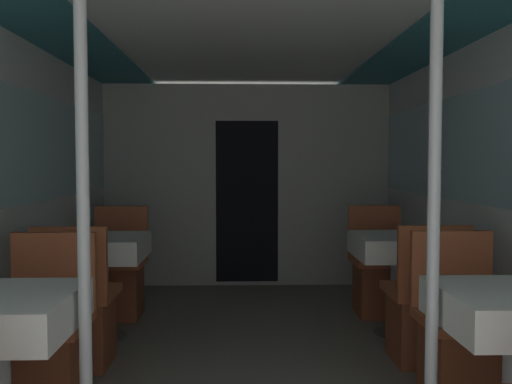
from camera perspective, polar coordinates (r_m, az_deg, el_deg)
The scene contains 14 objects.
wall_left at distance 3.71m, azimuth -23.96°, elevation -0.15°, with size 0.05×6.55×2.07m.
wall_right at distance 3.78m, azimuth 22.91°, elevation -0.07°, with size 0.05×6.55×2.07m.
ceiling_panel at distance 3.53m, azimuth -0.29°, elevation 16.67°, with size 2.98×6.55×0.07m.
bulkhead_far at distance 5.90m, azimuth -0.91°, elevation 0.63°, with size 2.92×0.09×2.07m.
chair_left_far_0 at distance 3.24m, azimuth -20.43°, elevation -15.04°, with size 0.45×0.45×0.90m.
support_pole_left_0 at distance 2.43m, azimuth -16.87°, elevation -2.96°, with size 0.05×0.05×2.07m.
dining_table_left_1 at distance 4.29m, azimuth -15.32°, elevation -5.94°, with size 0.64×0.64×0.74m.
chair_left_near_1 at distance 3.82m, azimuth -17.32°, elevation -12.18°, with size 0.45×0.45×0.90m.
chair_left_far_1 at distance 4.91m, azimuth -13.68°, elevation -8.70°, with size 0.45×0.45×0.90m.
chair_right_far_0 at distance 3.30m, azimuth 19.98°, elevation -14.69°, with size 0.45×0.45×0.90m.
support_pole_right_0 at distance 2.48m, azimuth 17.33°, elevation -2.84°, with size 0.05×0.05×2.07m.
dining_table_right_1 at distance 4.34m, azimuth 14.09°, elevation -5.82°, with size 0.64×0.64×0.74m.
chair_right_near_1 at distance 3.87m, azimuth 16.42°, elevation -11.96°, with size 0.45×0.45×0.90m.
chair_right_far_1 at distance 4.95m, azimuth 12.20°, elevation -8.59°, with size 0.45×0.45×0.90m.
Camera 1 is at (-0.09, -1.56, 1.29)m, focal length 40.00 mm.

